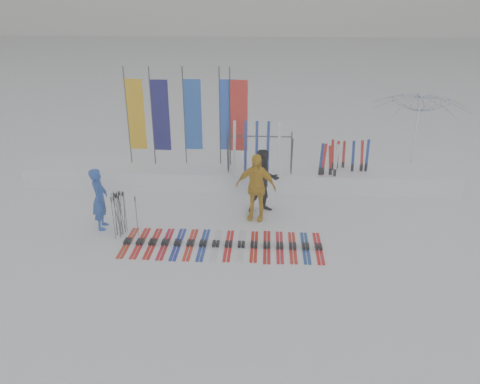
# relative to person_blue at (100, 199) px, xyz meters

# --- Properties ---
(ground) EXTENTS (120.00, 120.00, 0.00)m
(ground) POSITION_rel_person_blue_xyz_m (3.53, -1.27, -0.85)
(ground) COLOR white
(ground) RESTS_ON ground
(snow_bank) EXTENTS (14.00, 1.60, 0.60)m
(snow_bank) POSITION_rel_person_blue_xyz_m (3.53, 3.33, -0.55)
(snow_bank) COLOR white
(snow_bank) RESTS_ON ground
(person_blue) EXTENTS (0.49, 0.67, 1.71)m
(person_blue) POSITION_rel_person_blue_xyz_m (0.00, 0.00, 0.00)
(person_blue) COLOR #1C44A6
(person_blue) RESTS_ON ground
(person_black) EXTENTS (1.10, 0.99, 1.88)m
(person_black) POSITION_rel_person_blue_xyz_m (4.35, 1.29, 0.08)
(person_black) COLOR black
(person_black) RESTS_ON ground
(person_yellow) EXTENTS (1.20, 0.69, 1.93)m
(person_yellow) POSITION_rel_person_blue_xyz_m (4.13, 0.78, 0.11)
(person_yellow) COLOR #D49B0D
(person_yellow) RESTS_ON ground
(tent_canopy) EXTENTS (3.43, 3.48, 2.91)m
(tent_canopy) POSITION_rel_person_blue_xyz_m (9.47, 4.57, 0.60)
(tent_canopy) COLOR white
(tent_canopy) RESTS_ON ground
(ski_row) EXTENTS (5.02, 1.66, 0.07)m
(ski_row) POSITION_rel_person_blue_xyz_m (3.34, -0.81, -0.82)
(ski_row) COLOR red
(ski_row) RESTS_ON ground
(pole_cluster) EXTENTS (0.62, 0.54, 1.25)m
(pole_cluster) POSITION_rel_person_blue_xyz_m (0.65, -0.38, -0.26)
(pole_cluster) COLOR #595B60
(pole_cluster) RESTS_ON ground
(feather_flags) EXTENTS (3.93, 0.20, 3.20)m
(feather_flags) POSITION_rel_person_blue_xyz_m (1.94, 3.59, 1.39)
(feather_flags) COLOR #383A3F
(feather_flags) RESTS_ON ground
(ski_rack) EXTENTS (2.04, 0.80, 1.23)m
(ski_rack) POSITION_rel_person_blue_xyz_m (4.20, 2.93, 0.53)
(ski_rack) COLOR #383A3F
(ski_rack) RESTS_ON ground
(upright_skis) EXTENTS (1.60, 0.91, 1.66)m
(upright_skis) POSITION_rel_person_blue_xyz_m (6.76, 3.08, -0.05)
(upright_skis) COLOR navy
(upright_skis) RESTS_ON ground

